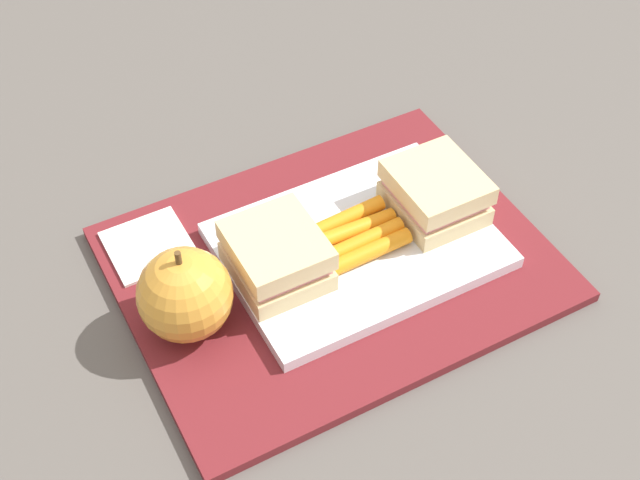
% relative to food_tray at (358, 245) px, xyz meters
% --- Properties ---
extents(ground_plane, '(2.40, 2.40, 0.00)m').
position_rel_food_tray_xyz_m(ground_plane, '(0.03, 0.00, -0.02)').
color(ground_plane, '#56514C').
extents(lunchbag_mat, '(0.36, 0.28, 0.01)m').
position_rel_food_tray_xyz_m(lunchbag_mat, '(0.03, 0.00, -0.01)').
color(lunchbag_mat, maroon).
rests_on(lunchbag_mat, ground_plane).
extents(food_tray, '(0.23, 0.17, 0.01)m').
position_rel_food_tray_xyz_m(food_tray, '(0.00, 0.00, 0.00)').
color(food_tray, white).
rests_on(food_tray, lunchbag_mat).
extents(sandwich_half_left, '(0.07, 0.08, 0.04)m').
position_rel_food_tray_xyz_m(sandwich_half_left, '(-0.08, 0.00, 0.03)').
color(sandwich_half_left, '#DBC189').
rests_on(sandwich_half_left, food_tray).
extents(sandwich_half_right, '(0.07, 0.08, 0.04)m').
position_rel_food_tray_xyz_m(sandwich_half_right, '(0.08, 0.00, 0.03)').
color(sandwich_half_right, '#DBC189').
rests_on(sandwich_half_right, food_tray).
extents(carrot_sticks_bundle, '(0.08, 0.06, 0.02)m').
position_rel_food_tray_xyz_m(carrot_sticks_bundle, '(-0.00, 0.00, 0.01)').
color(carrot_sticks_bundle, orange).
rests_on(carrot_sticks_bundle, food_tray).
extents(apple, '(0.08, 0.08, 0.09)m').
position_rel_food_tray_xyz_m(apple, '(0.16, 0.01, 0.03)').
color(apple, gold).
rests_on(apple, lunchbag_mat).
extents(paper_napkin, '(0.07, 0.07, 0.00)m').
position_rel_food_tray_xyz_m(paper_napkin, '(0.16, -0.09, -0.00)').
color(paper_napkin, white).
rests_on(paper_napkin, lunchbag_mat).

